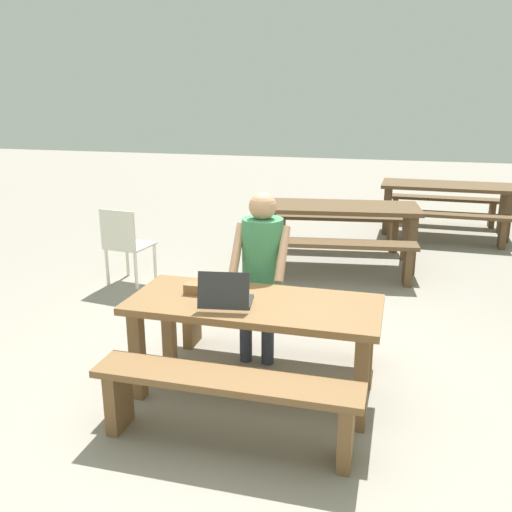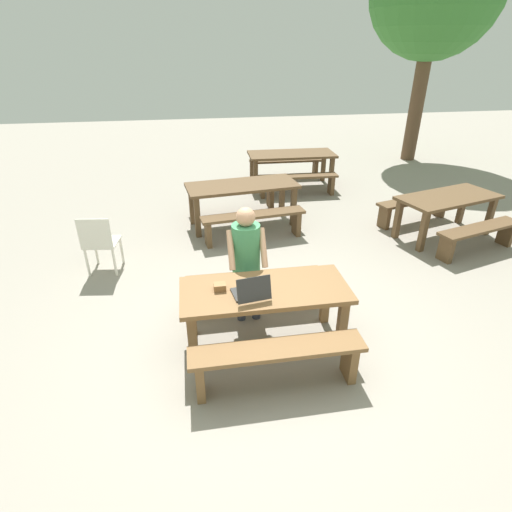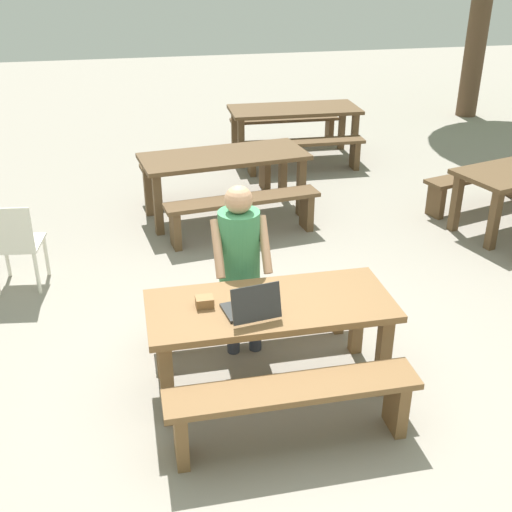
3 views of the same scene
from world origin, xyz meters
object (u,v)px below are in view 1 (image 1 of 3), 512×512
(picnic_table_front, at_px, (254,316))
(laptop, at_px, (226,297))
(picnic_table_rear, at_px, (446,192))
(person_seated, at_px, (262,262))
(plastic_chair, at_px, (126,244))
(picnic_table_mid, at_px, (339,214))
(small_pouch, at_px, (194,288))

(picnic_table_front, bearing_deg, laptop, -141.39)
(picnic_table_rear, bearing_deg, person_seated, -108.46)
(plastic_chair, xyz_separation_m, picnic_table_mid, (2.19, 1.40, 0.17))
(picnic_table_front, distance_m, picnic_table_mid, 3.31)
(plastic_chair, bearing_deg, laptop, 139.60)
(laptop, height_order, picnic_table_mid, laptop)
(picnic_table_front, height_order, small_pouch, small_pouch)
(laptop, xyz_separation_m, picnic_table_rear, (1.75, 5.43, -0.12))
(laptop, xyz_separation_m, small_pouch, (-0.30, 0.18, -0.03))
(picnic_table_mid, height_order, picnic_table_rear, picnic_table_rear)
(plastic_chair, relative_size, picnic_table_rear, 0.46)
(laptop, distance_m, picnic_table_mid, 3.45)
(picnic_table_front, distance_m, plastic_chair, 2.75)
(picnic_table_mid, relative_size, picnic_table_rear, 1.05)
(small_pouch, bearing_deg, picnic_table_rear, 68.71)
(laptop, height_order, picnic_table_rear, laptop)
(small_pouch, relative_size, plastic_chair, 0.14)
(picnic_table_front, height_order, laptop, laptop)
(picnic_table_rear, bearing_deg, picnic_table_mid, -123.26)
(small_pouch, height_order, picnic_table_mid, small_pouch)
(laptop, xyz_separation_m, picnic_table_mid, (0.37, 3.43, -0.12))
(person_seated, bearing_deg, small_pouch, -122.17)
(person_seated, relative_size, picnic_table_rear, 0.70)
(plastic_chair, height_order, picnic_table_mid, plastic_chair)
(laptop, relative_size, small_pouch, 3.13)
(plastic_chair, xyz_separation_m, picnic_table_rear, (3.57, 3.40, 0.18))
(person_seated, relative_size, picnic_table_mid, 0.67)
(laptop, xyz_separation_m, person_seated, (0.06, 0.74, 0.03))
(person_seated, distance_m, picnic_table_rear, 4.98)
(person_seated, bearing_deg, picnic_table_mid, 83.40)
(picnic_table_front, xyz_separation_m, person_seated, (-0.10, 0.61, 0.20))
(picnic_table_front, xyz_separation_m, picnic_table_mid, (0.21, 3.30, 0.05))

